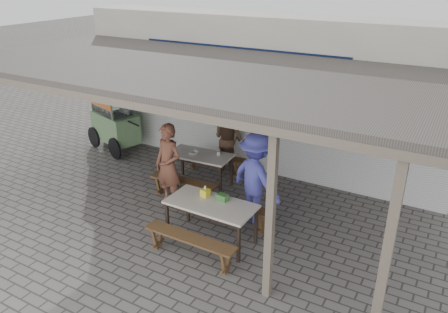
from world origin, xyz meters
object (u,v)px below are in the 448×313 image
at_px(tissue_box, 205,193).
at_px(vendor_cart, 114,119).
at_px(table_right, 211,207).
at_px(bench_left_street, 184,185).
at_px(patron_right_table, 256,178).
at_px(bench_left_wall, 215,160).
at_px(bench_right_wall, 230,207).
at_px(donation_box, 222,197).
at_px(condiment_jar, 219,153).
at_px(condiment_bowl, 194,153).
at_px(patron_wall_side, 229,138).
at_px(table_left, 200,158).
at_px(bench_right_street, 190,242).
at_px(patron_street_side, 168,166).

bearing_deg(tissue_box, vendor_cart, 151.94).
bearing_deg(table_right, vendor_cart, 152.01).
distance_m(bench_left_street, patron_right_table, 1.72).
height_order(bench_left_wall, bench_right_wall, same).
bearing_deg(bench_left_wall, patron_right_table, -43.08).
xyz_separation_m(bench_left_wall, donation_box, (1.48, -2.25, 0.47)).
height_order(table_right, bench_right_wall, table_right).
bearing_deg(bench_left_wall, bench_left_street, -90.00).
relative_size(table_right, condiment_jar, 19.61).
distance_m(bench_left_street, condiment_bowl, 0.82).
distance_m(table_right, condiment_jar, 2.08).
distance_m(patron_wall_side, donation_box, 2.87).
bearing_deg(donation_box, table_left, 133.13).
xyz_separation_m(table_right, tissue_box, (-0.22, 0.17, 0.14)).
bearing_deg(condiment_jar, patron_wall_side, 105.46).
bearing_deg(donation_box, bench_left_wall, 123.44).
bearing_deg(condiment_jar, condiment_bowl, -159.28).
xyz_separation_m(bench_right_street, vendor_cart, (-4.38, 3.05, 0.51)).
height_order(tissue_box, donation_box, tissue_box).
bearing_deg(patron_right_table, donation_box, 94.99).
bearing_deg(table_left, table_right, -56.32).
xyz_separation_m(table_left, patron_right_table, (1.68, -0.70, 0.22)).
bearing_deg(tissue_box, patron_wall_side, 110.33).
xyz_separation_m(bench_right_wall, donation_box, (0.12, -0.49, 0.47)).
bearing_deg(condiment_bowl, patron_wall_side, 75.57).
distance_m(bench_left_street, condiment_jar, 1.04).
bearing_deg(table_right, donation_box, 54.48).
distance_m(table_left, condiment_jar, 0.43).
relative_size(tissue_box, condiment_bowl, 0.66).
height_order(bench_left_wall, patron_street_side, patron_street_side).
relative_size(table_left, bench_left_wall, 0.95).
height_order(bench_left_wall, condiment_bowl, condiment_bowl).
distance_m(bench_right_street, vendor_cart, 5.36).
bearing_deg(condiment_jar, vendor_cart, 171.30).
bearing_deg(bench_left_wall, vendor_cart, 176.72).
relative_size(bench_left_street, table_right, 0.95).
height_order(bench_right_wall, donation_box, donation_box).
relative_size(bench_right_street, donation_box, 8.92).
xyz_separation_m(patron_right_table, tissue_box, (-0.59, -0.83, -0.07)).
bearing_deg(condiment_bowl, patron_right_table, -20.05).
xyz_separation_m(bench_right_street, patron_street_side, (-1.40, 1.36, 0.52)).
bearing_deg(bench_left_wall, table_left, -90.00).
bearing_deg(tissue_box, table_right, -37.87).
height_order(bench_right_wall, patron_street_side, patron_street_side).
distance_m(table_left, donation_box, 2.11).
height_order(tissue_box, condiment_bowl, tissue_box).
bearing_deg(bench_left_street, tissue_box, -42.10).
distance_m(bench_left_street, donation_box, 1.68).
relative_size(patron_street_side, donation_box, 9.29).
distance_m(bench_left_street, bench_right_street, 2.08).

